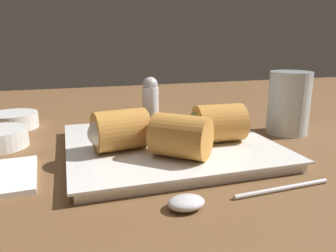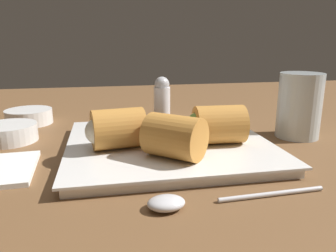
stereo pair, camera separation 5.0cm
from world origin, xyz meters
The scene contains 9 objects.
table_surface centered at (0.00, 0.00, 1.00)cm, with size 180.00×140.00×2.00cm.
serving_plate centered at (-3.90, 1.96, 2.76)cm, with size 28.11×26.55×1.50cm.
roll_front_left centered at (2.34, -0.56, 6.14)cm, with size 7.76×5.54×5.29cm.
roll_front_right centered at (-11.41, -0.47, 6.14)cm, with size 7.98×6.22×5.29cm.
roll_back_left centered at (-4.78, -4.71, 6.14)cm, with size 8.55×8.42×5.29cm.
dipping_bowl_far centered at (-26.74, 22.03, 3.49)cm, with size 8.48×8.48×2.73cm.
spoon centered at (-5.25, -14.52, 2.56)cm, with size 18.77×2.96×1.26cm.
drinking_glass centered at (18.10, 4.60, 7.20)cm, with size 6.82×6.82×10.40cm.
salt_shaker centered at (-1.11, 22.71, 6.12)cm, with size 3.33×3.33×8.25cm.
Camera 1 is at (-17.29, -40.73, 17.57)cm, focal length 35.00 mm.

